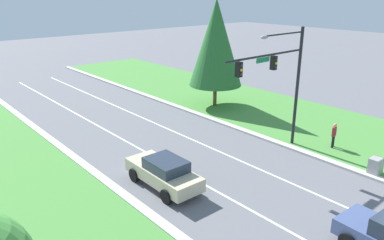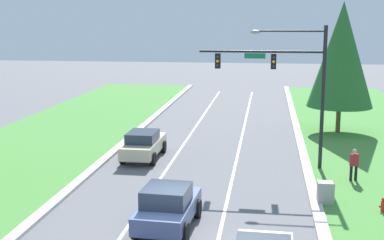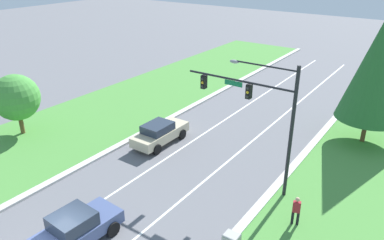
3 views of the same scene
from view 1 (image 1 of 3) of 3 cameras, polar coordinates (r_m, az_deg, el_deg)
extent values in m
cylinder|color=black|center=(24.64, 15.72, 4.66)|extent=(0.20, 0.20, 7.63)
cylinder|color=black|center=(21.56, 11.36, 9.64)|extent=(6.51, 0.12, 0.12)
cube|color=#147042|center=(21.34, 10.77, 8.99)|extent=(1.10, 0.04, 0.28)
cylinder|color=black|center=(22.58, 13.91, 12.62)|extent=(3.58, 0.09, 0.09)
ellipsoid|color=gray|center=(21.16, 10.98, 12.28)|extent=(0.56, 0.28, 0.20)
cube|color=black|center=(22.15, 12.33, 8.51)|extent=(0.28, 0.32, 0.80)
sphere|color=#2D2D2D|center=(22.01, 12.73, 9.03)|extent=(0.16, 0.16, 0.16)
sphere|color=yellow|center=(22.05, 12.68, 8.44)|extent=(0.16, 0.16, 0.16)
sphere|color=#2D2D2D|center=(22.09, 12.64, 7.85)|extent=(0.16, 0.16, 0.16)
cube|color=black|center=(19.93, 7.15, 7.64)|extent=(0.28, 0.32, 0.80)
sphere|color=#2D2D2D|center=(19.77, 7.54, 8.22)|extent=(0.16, 0.16, 0.16)
sphere|color=yellow|center=(19.82, 7.51, 7.56)|extent=(0.16, 0.16, 0.16)
sphere|color=#2D2D2D|center=(19.87, 7.48, 6.91)|extent=(0.16, 0.16, 0.16)
cube|color=beige|center=(19.57, -4.42, -8.19)|extent=(1.79, 4.65, 0.69)
cube|color=#283342|center=(19.08, -3.97, -6.82)|extent=(1.60, 2.10, 0.57)
cylinder|color=black|center=(21.22, -4.81, -6.95)|extent=(0.25, 0.74, 0.74)
cylinder|color=black|center=(20.38, -8.78, -8.28)|extent=(0.25, 0.74, 0.74)
cylinder|color=black|center=(19.20, 0.29, -9.87)|extent=(0.25, 0.74, 0.74)
cylinder|color=black|center=(18.27, -3.91, -11.55)|extent=(0.25, 0.74, 0.74)
cylinder|color=black|center=(17.97, 25.75, -14.20)|extent=(0.28, 0.76, 0.75)
cube|color=#9E9E99|center=(23.04, 26.16, -6.42)|extent=(0.70, 0.60, 1.01)
cylinder|color=black|center=(25.71, 20.62, -3.25)|extent=(0.14, 0.14, 0.84)
cylinder|color=black|center=(25.95, 20.72, -3.06)|extent=(0.14, 0.14, 0.84)
cube|color=maroon|center=(25.58, 20.86, -1.66)|extent=(0.43, 0.33, 0.60)
sphere|color=tan|center=(25.44, 20.97, -0.74)|extent=(0.22, 0.22, 0.22)
cylinder|color=brown|center=(32.88, 3.50, 3.75)|extent=(0.32, 0.32, 1.93)
cone|color=#28662D|center=(31.97, 3.67, 11.67)|extent=(4.51, 4.51, 7.21)
camera|label=2|loc=(22.99, 89.50, -4.45)|focal=50.00mm
camera|label=3|loc=(26.43, 62.30, 15.86)|focal=35.00mm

